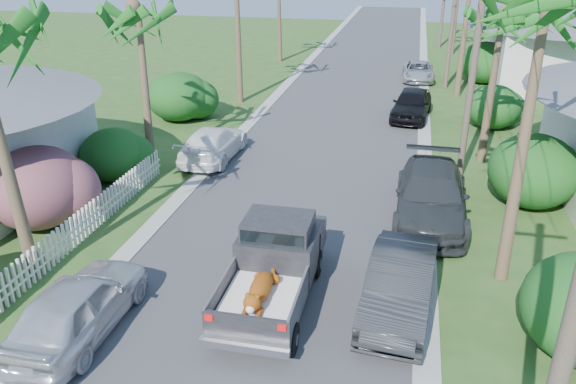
% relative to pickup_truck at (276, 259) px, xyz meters
% --- Properties ---
extents(road, '(8.00, 100.00, 0.02)m').
position_rel_pickup_truck_xyz_m(road, '(-0.47, 21.19, -1.00)').
color(road, '#38383A').
rests_on(road, ground).
extents(curb_left, '(0.60, 100.00, 0.06)m').
position_rel_pickup_truck_xyz_m(curb_left, '(-4.77, 21.19, -0.98)').
color(curb_left, '#A5A39E').
rests_on(curb_left, ground).
extents(curb_right, '(0.60, 100.00, 0.06)m').
position_rel_pickup_truck_xyz_m(curb_right, '(3.83, 21.19, -0.98)').
color(curb_right, '#A5A39E').
rests_on(curb_right, ground).
extents(pickup_truck, '(1.98, 5.12, 2.06)m').
position_rel_pickup_truck_xyz_m(pickup_truck, '(0.00, 0.00, 0.00)').
color(pickup_truck, black).
rests_on(pickup_truck, ground).
extents(parked_car_rn, '(1.90, 4.52, 1.45)m').
position_rel_pickup_truck_xyz_m(parked_car_rn, '(3.13, -0.09, -0.28)').
color(parked_car_rn, '#27292B').
rests_on(parked_car_rn, ground).
extents(parked_car_rm, '(2.37, 5.66, 1.63)m').
position_rel_pickup_truck_xyz_m(parked_car_rm, '(3.95, 5.30, -0.19)').
color(parked_car_rm, '#313436').
rests_on(parked_car_rm, ground).
extents(parked_car_rf, '(2.26, 4.60, 1.51)m').
position_rel_pickup_truck_xyz_m(parked_car_rf, '(3.13, 16.92, -0.25)').
color(parked_car_rf, black).
rests_on(parked_car_rf, ground).
extents(parked_car_rd, '(2.10, 4.32, 1.18)m').
position_rel_pickup_truck_xyz_m(parked_car_rd, '(3.42, 25.90, -0.42)').
color(parked_car_rd, '#BBBEC2').
rests_on(parked_car_rd, ground).
extents(parked_car_ln, '(1.76, 4.34, 1.47)m').
position_rel_pickup_truck_xyz_m(parked_car_ln, '(-4.07, -2.58, -0.27)').
color(parked_car_ln, silver).
rests_on(parked_car_ln, ground).
extents(parked_car_lf, '(1.93, 4.66, 1.35)m').
position_rel_pickup_truck_xyz_m(parked_car_lf, '(-4.88, 9.08, -0.34)').
color(parked_car_lf, white).
rests_on(parked_car_lf, ground).
extents(palm_l_b, '(4.40, 4.40, 7.40)m').
position_rel_pickup_truck_xyz_m(palm_l_b, '(-7.27, 8.19, 5.14)').
color(palm_l_b, brown).
rests_on(palm_l_b, ground).
extents(palm_r_b, '(4.40, 4.40, 7.20)m').
position_rel_pickup_truck_xyz_m(palm_r_b, '(6.13, 11.19, 4.94)').
color(palm_r_b, brown).
rests_on(palm_r_b, ground).
extents(shrub_l_b, '(3.00, 3.30, 2.60)m').
position_rel_pickup_truck_xyz_m(shrub_l_b, '(-8.27, 2.19, 0.29)').
color(shrub_l_b, '#B81A72').
rests_on(shrub_l_b, ground).
extents(shrub_l_c, '(2.40, 2.64, 2.00)m').
position_rel_pickup_truck_xyz_m(shrub_l_c, '(-7.87, 6.19, -0.01)').
color(shrub_l_c, '#164E1C').
rests_on(shrub_l_c, ground).
extents(shrub_l_d, '(3.20, 3.52, 2.40)m').
position_rel_pickup_truck_xyz_m(shrub_l_d, '(-8.47, 14.19, 0.19)').
color(shrub_l_d, '#164E1C').
rests_on(shrub_l_d, ground).
extents(shrub_r_b, '(3.00, 3.30, 2.50)m').
position_rel_pickup_truck_xyz_m(shrub_r_b, '(7.33, 7.19, 0.24)').
color(shrub_r_b, '#164E1C').
rests_on(shrub_r_b, ground).
extents(shrub_r_c, '(2.60, 2.86, 2.10)m').
position_rel_pickup_truck_xyz_m(shrub_r_c, '(7.03, 16.19, 0.04)').
color(shrub_r_c, '#164E1C').
rests_on(shrub_r_c, ground).
extents(shrub_r_d, '(3.20, 3.52, 2.60)m').
position_rel_pickup_truck_xyz_m(shrub_r_d, '(7.53, 26.19, 0.29)').
color(shrub_r_d, '#164E1C').
rests_on(shrub_r_d, ground).
extents(picket_fence, '(0.10, 11.00, 1.00)m').
position_rel_pickup_truck_xyz_m(picket_fence, '(-6.47, 1.69, -0.51)').
color(picket_fence, white).
rests_on(picket_fence, ground).
extents(house_right_far, '(9.00, 8.00, 4.60)m').
position_rel_pickup_truck_xyz_m(house_right_far, '(12.53, 26.19, 1.11)').
color(house_right_far, silver).
rests_on(house_right_far, ground).
extents(utility_pole_b, '(1.60, 0.26, 9.00)m').
position_rel_pickup_truck_xyz_m(utility_pole_b, '(5.13, 9.19, 3.59)').
color(utility_pole_b, brown).
rests_on(utility_pole_b, ground).
extents(utility_pole_c, '(1.60, 0.26, 9.00)m').
position_rel_pickup_truck_xyz_m(utility_pole_c, '(5.13, 24.19, 3.59)').
color(utility_pole_c, brown).
rests_on(utility_pole_c, ground).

